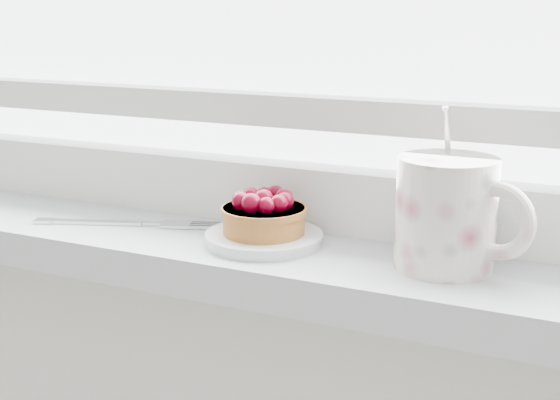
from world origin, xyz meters
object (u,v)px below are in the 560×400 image
Objects in this scene: saucer at (264,238)px; raspberry_tart at (264,214)px; floral_mug at (450,212)px; fork at (127,223)px.

raspberry_tart is at bearing 116.03° from saucer.
floral_mug is 0.37m from fork.
fork is (-0.17, -0.00, -0.03)m from raspberry_tart.
fork is at bearing -179.12° from saucer.
raspberry_tart reaches higher than saucer.
saucer is 0.17m from fork.
floral_mug is at bearing 2.07° from saucer.
floral_mug is (0.19, 0.01, 0.05)m from saucer.
floral_mug is 0.73× the size of fork.
saucer is 0.59× the size of fork.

